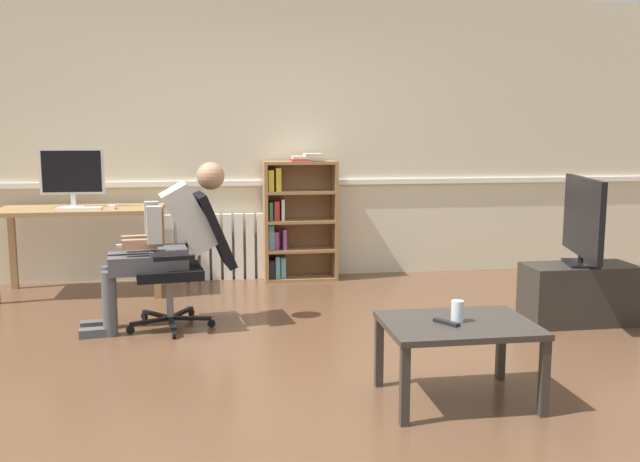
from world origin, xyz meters
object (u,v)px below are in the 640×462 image
at_px(computer_desk, 81,219).
at_px(computer_mouse, 112,207).
at_px(office_chair, 190,255).
at_px(tv_stand, 579,294).
at_px(radiator, 216,247).
at_px(keyboard, 79,208).
at_px(spare_remote, 446,322).
at_px(drinking_glass, 457,311).
at_px(person_seated, 166,240).
at_px(bookshelf, 295,220).
at_px(tv_screen, 583,219).
at_px(coffee_table, 458,332).
at_px(imac_monitor, 72,174).

height_order(computer_desk, computer_mouse, computer_mouse).
height_order(office_chair, tv_stand, office_chair).
bearing_deg(radiator, computer_desk, -161.35).
xyz_separation_m(computer_desk, keyboard, (0.01, -0.14, 0.11)).
bearing_deg(radiator, keyboard, -155.08).
bearing_deg(computer_mouse, spare_remote, -53.22).
relative_size(keyboard, radiator, 0.39).
distance_m(computer_desk, computer_mouse, 0.33).
height_order(computer_mouse, office_chair, office_chair).
bearing_deg(drinking_glass, person_seated, 134.40).
bearing_deg(computer_desk, tv_stand, -22.12).
distance_m(computer_desk, radiator, 1.27).
distance_m(bookshelf, tv_stand, 2.67).
xyz_separation_m(keyboard, bookshelf, (1.88, 0.43, -0.19)).
relative_size(bookshelf, tv_screen, 1.33).
distance_m(tv_screen, spare_remote, 2.00).
xyz_separation_m(coffee_table, spare_remote, (-0.08, -0.03, 0.06)).
distance_m(keyboard, computer_mouse, 0.27).
bearing_deg(office_chair, drinking_glass, 33.13).
xyz_separation_m(keyboard, office_chair, (0.95, -1.03, -0.24)).
bearing_deg(computer_desk, imac_monitor, 132.36).
relative_size(tv_stand, coffee_table, 1.04).
bearing_deg(person_seated, radiator, 159.48).
xyz_separation_m(radiator, spare_remote, (1.17, -3.24, 0.12)).
bearing_deg(spare_remote, keyboard, -82.17).
bearing_deg(computer_desk, bookshelf, 8.74).
bearing_deg(bookshelf, spare_remote, -82.32).
height_order(computer_desk, office_chair, office_chair).
distance_m(person_seated, tv_stand, 3.05).
bearing_deg(radiator, tv_stand, -36.18).
bearing_deg(bookshelf, computer_mouse, -165.71).
distance_m(bookshelf, tv_screen, 2.65).
relative_size(person_seated, tv_screen, 1.32).
relative_size(radiator, spare_remote, 6.29).
distance_m(bookshelf, office_chair, 1.73).
bearing_deg(radiator, coffee_table, -68.84).
height_order(tv_stand, spare_remote, spare_remote).
bearing_deg(person_seated, spare_remote, 34.81).
bearing_deg(keyboard, tv_screen, -20.36).
height_order(computer_mouse, spare_remote, computer_mouse).
bearing_deg(coffee_table, imac_monitor, 130.42).
xyz_separation_m(bookshelf, spare_remote, (0.42, -3.14, -0.13)).
bearing_deg(computer_mouse, bookshelf, 14.29).
xyz_separation_m(keyboard, radiator, (1.14, 0.53, -0.45)).
relative_size(bookshelf, radiator, 1.28).
bearing_deg(tv_screen, tv_stand, 90.00).
bearing_deg(bookshelf, drinking_glass, -80.98).
bearing_deg(person_seated, office_chair, 90.00).
xyz_separation_m(computer_desk, tv_screen, (3.80, -1.55, 0.12)).
xyz_separation_m(computer_desk, imac_monitor, (-0.07, 0.08, 0.39)).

